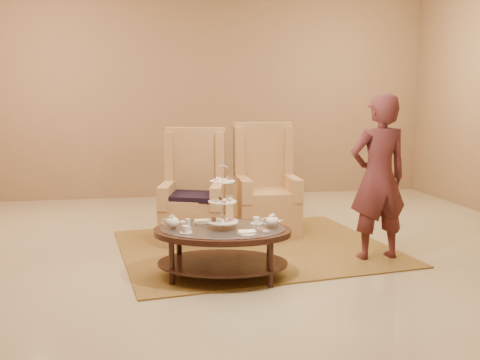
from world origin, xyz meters
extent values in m
plane|color=#B8AC89|center=(0.00, 0.00, 0.00)|extent=(8.00, 8.00, 0.00)
cube|color=beige|center=(0.00, 0.00, 0.00)|extent=(8.00, 8.00, 0.02)
cube|color=#906F4E|center=(0.00, 4.00, 1.75)|extent=(8.00, 0.04, 3.50)
cube|color=olive|center=(0.23, 0.51, 0.01)|extent=(3.28, 2.86, 0.02)
cylinder|color=black|center=(-0.77, -0.57, 0.21)|extent=(0.06, 0.06, 0.43)
cylinder|color=black|center=(0.11, -0.76, 0.21)|extent=(0.06, 0.06, 0.43)
cylinder|color=black|center=(-0.67, -0.11, 0.21)|extent=(0.06, 0.06, 0.43)
cylinder|color=black|center=(0.21, -0.30, 0.21)|extent=(0.06, 0.06, 0.43)
cylinder|color=silver|center=(-0.28, -0.44, 0.76)|extent=(0.01, 0.01, 0.54)
torus|color=silver|center=(-0.28, -0.44, 1.03)|extent=(0.14, 0.04, 0.14)
cylinder|color=silver|center=(-0.28, -0.44, 0.55)|extent=(0.36, 0.36, 0.01)
cylinder|color=silver|center=(-0.28, -0.44, 0.75)|extent=(0.32, 0.32, 0.01)
cylinder|color=silver|center=(-0.28, -0.44, 0.94)|extent=(0.28, 0.28, 0.01)
cylinder|color=#D6766D|center=(-0.20, -0.45, 0.58)|extent=(0.05, 0.05, 0.03)
cylinder|color=tan|center=(-0.26, -0.36, 0.58)|extent=(0.05, 0.05, 0.03)
cylinder|color=brown|center=(-0.36, -0.42, 0.58)|extent=(0.05, 0.05, 0.03)
cylinder|color=white|center=(-0.30, -0.52, 0.58)|extent=(0.05, 0.05, 0.03)
ellipsoid|color=tan|center=(-0.21, -0.43, 0.77)|extent=(0.06, 0.06, 0.03)
ellipsoid|color=brown|center=(-0.29, -0.36, 0.77)|extent=(0.06, 0.06, 0.03)
ellipsoid|color=white|center=(-0.35, -0.44, 0.77)|extent=(0.06, 0.06, 0.03)
ellipsoid|color=#D6766D|center=(-0.27, -0.51, 0.77)|extent=(0.06, 0.06, 0.03)
cube|color=brown|center=(-0.22, -0.41, 0.95)|extent=(0.05, 0.04, 0.02)
cube|color=white|center=(-0.30, -0.38, 0.95)|extent=(0.05, 0.04, 0.02)
cube|color=#D6766D|center=(-0.34, -0.46, 0.95)|extent=(0.05, 0.04, 0.02)
cube|color=tan|center=(-0.25, -0.50, 0.95)|extent=(0.05, 0.04, 0.02)
ellipsoid|color=silver|center=(-0.75, -0.36, 0.55)|extent=(0.15, 0.15, 0.10)
cylinder|color=silver|center=(-0.75, -0.36, 0.60)|extent=(0.07, 0.07, 0.01)
sphere|color=silver|center=(-0.75, -0.36, 0.62)|extent=(0.03, 0.03, 0.02)
cone|color=silver|center=(-0.67, -0.38, 0.55)|extent=(0.08, 0.04, 0.06)
torus|color=silver|center=(-0.81, -0.35, 0.55)|extent=(0.07, 0.03, 0.07)
ellipsoid|color=silver|center=(0.19, -0.48, 0.55)|extent=(0.15, 0.15, 0.10)
cylinder|color=silver|center=(0.19, -0.48, 0.60)|extent=(0.07, 0.07, 0.01)
sphere|color=silver|center=(0.19, -0.48, 0.62)|extent=(0.03, 0.03, 0.02)
cone|color=silver|center=(0.27, -0.50, 0.55)|extent=(0.08, 0.04, 0.06)
torus|color=silver|center=(0.13, -0.47, 0.55)|extent=(0.07, 0.03, 0.07)
cylinder|color=silver|center=(-0.63, -0.56, 0.49)|extent=(0.14, 0.14, 0.01)
cylinder|color=silver|center=(-0.63, -0.56, 0.53)|extent=(0.08, 0.08, 0.06)
torus|color=silver|center=(-0.59, -0.57, 0.53)|extent=(0.04, 0.02, 0.04)
cylinder|color=silver|center=(0.08, -0.31, 0.49)|extent=(0.14, 0.14, 0.01)
cylinder|color=silver|center=(0.08, -0.31, 0.53)|extent=(0.08, 0.08, 0.06)
torus|color=silver|center=(0.12, -0.32, 0.53)|extent=(0.04, 0.02, 0.04)
cylinder|color=silver|center=(-0.45, -0.18, 0.49)|extent=(0.20, 0.20, 0.01)
cube|color=white|center=(-0.45, -0.18, 0.51)|extent=(0.15, 0.11, 0.02)
cylinder|color=silver|center=(-0.09, -0.69, 0.49)|extent=(0.20, 0.20, 0.01)
cube|color=white|center=(-0.09, -0.69, 0.51)|extent=(0.15, 0.11, 0.02)
cylinder|color=silver|center=(-0.59, -0.26, 0.52)|extent=(0.06, 0.06, 0.06)
cylinder|color=silver|center=(0.09, -0.67, 0.50)|extent=(0.07, 0.07, 0.02)
cylinder|color=#D6766D|center=(0.09, -0.67, 0.51)|extent=(0.05, 0.05, 0.01)
cylinder|color=silver|center=(0.07, -0.56, 0.50)|extent=(0.07, 0.07, 0.02)
cylinder|color=brown|center=(0.07, -0.56, 0.51)|extent=(0.05, 0.05, 0.01)
cylinder|color=silver|center=(-0.64, -0.16, 0.50)|extent=(0.07, 0.07, 0.02)
cylinder|color=white|center=(-0.64, -0.16, 0.51)|extent=(0.05, 0.05, 0.01)
cube|color=tan|center=(-0.44, 0.97, 0.22)|extent=(0.87, 0.87, 0.44)
cube|color=tan|center=(-0.45, 0.92, 0.49)|extent=(0.74, 0.74, 0.10)
cube|color=tan|center=(-0.37, 1.26, 0.68)|extent=(0.74, 0.30, 1.35)
cube|color=tan|center=(-0.68, 1.29, 0.99)|extent=(0.15, 0.25, 0.62)
cube|color=tan|center=(-0.07, 1.15, 0.99)|extent=(0.15, 0.25, 0.62)
cube|color=tan|center=(-0.74, 0.98, 0.57)|extent=(0.27, 0.67, 0.27)
cube|color=tan|center=(-0.15, 0.85, 0.57)|extent=(0.27, 0.67, 0.27)
cube|color=black|center=(-0.45, 0.89, 0.56)|extent=(0.72, 0.69, 0.06)
cube|color=tan|center=(0.52, 1.19, 0.23)|extent=(0.77, 0.77, 0.45)
cube|color=tan|center=(0.52, 1.13, 0.51)|extent=(0.66, 0.66, 0.11)
cube|color=tan|center=(0.53, 1.50, 0.70)|extent=(0.76, 0.17, 1.40)
cube|color=tan|center=(0.21, 1.47, 1.02)|extent=(0.11, 0.24, 0.65)
cube|color=tan|center=(0.85, 1.45, 1.02)|extent=(0.11, 0.24, 0.65)
cube|color=tan|center=(0.21, 1.14, 0.59)|extent=(0.15, 0.68, 0.28)
cube|color=tan|center=(0.83, 1.13, 0.59)|extent=(0.15, 0.68, 0.28)
imported|color=#4F2224|center=(1.42, -0.11, 0.88)|extent=(0.67, 0.46, 1.76)
camera|label=1|loc=(-0.97, -5.32, 1.70)|focal=40.00mm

